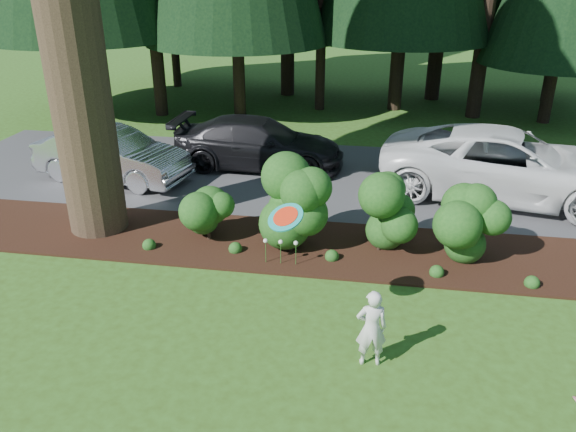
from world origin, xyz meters
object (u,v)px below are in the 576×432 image
object	(u,v)px
child	(371,328)
frisbee	(286,217)
car_silver_wagon	(112,155)
car_white_suv	(507,164)
car_dark_suv	(258,143)

from	to	relation	value
child	frisbee	world-z (taller)	frisbee
car_silver_wagon	car_white_suv	xyz separation A→B (m)	(10.25, 0.48, 0.15)
car_white_suv	child	size ratio (longest dim) A/B	4.91
car_dark_suv	frisbee	xyz separation A→B (m)	(2.13, -7.93, 1.39)
car_silver_wagon	child	world-z (taller)	car_silver_wagon
car_silver_wagon	car_dark_suv	world-z (taller)	car_dark_suv
car_white_suv	frisbee	size ratio (longest dim) A/B	10.53
car_white_suv	child	bearing A→B (deg)	166.65
car_dark_suv	car_silver_wagon	bearing A→B (deg)	115.66
child	car_dark_suv	bearing A→B (deg)	-75.88
car_white_suv	frisbee	xyz separation A→B (m)	(-4.45, -6.72, 1.25)
car_silver_wagon	frisbee	size ratio (longest dim) A/B	7.30
car_silver_wagon	child	bearing A→B (deg)	-121.76
car_silver_wagon	frisbee	xyz separation A→B (m)	(5.80, -6.24, 1.40)
car_silver_wagon	car_dark_suv	bearing A→B (deg)	-54.14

